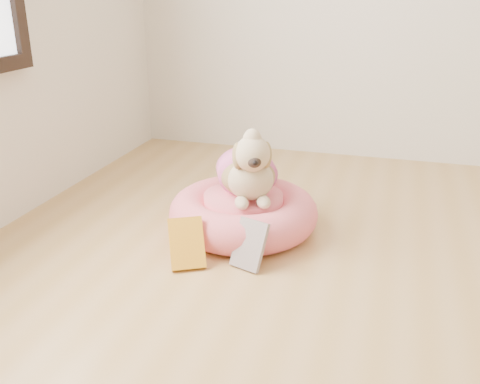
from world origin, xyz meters
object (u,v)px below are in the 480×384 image
(pet_bed, at_px, (243,213))
(book_white, at_px, (250,245))
(dog, at_px, (248,158))
(book_yellow, at_px, (187,243))

(pet_bed, bearing_deg, book_white, -69.71)
(dog, bearing_deg, book_yellow, -133.99)
(dog, distance_m, book_white, 0.39)
(pet_bed, distance_m, dog, 0.24)
(dog, relative_size, book_white, 2.34)
(pet_bed, relative_size, book_yellow, 3.26)
(book_yellow, xyz_separation_m, book_white, (0.22, 0.05, 0.00))
(pet_bed, xyz_separation_m, book_yellow, (-0.11, -0.35, 0.01))
(dog, bearing_deg, pet_bed, 158.25)
(pet_bed, height_order, dog, dog)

